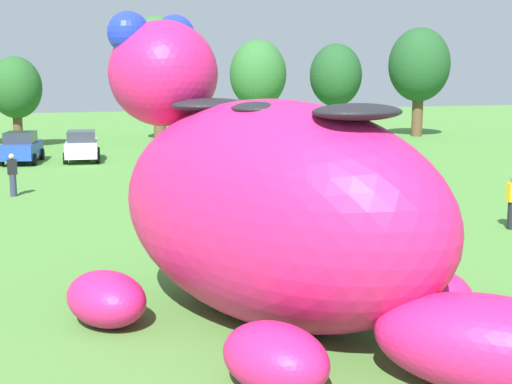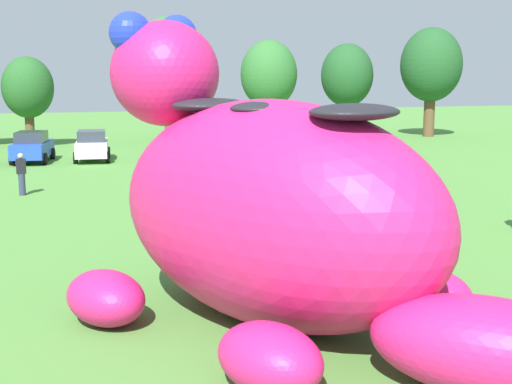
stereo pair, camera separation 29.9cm
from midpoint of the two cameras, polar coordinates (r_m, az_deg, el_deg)
The scene contains 12 objects.
ground_plane at distance 14.43m, azimuth 2.46°, elevation -9.77°, with size 160.00×160.00×0.00m, color #4C8438.
giant_inflatable_creature at distance 13.27m, azimuth 0.85°, elevation -1.42°, with size 9.74×10.37×6.14m.
car_blue at distance 40.21m, azimuth -19.01°, elevation 3.51°, with size 2.49×4.34×1.72m.
car_white at distance 40.03m, azimuth -14.40°, elevation 3.71°, with size 2.28×4.26×1.72m.
tree_centre_left at distance 48.67m, azimuth -19.40°, elevation 8.09°, with size 3.38×3.38×6.01m.
tree_centre at distance 51.25m, azimuth -8.23°, elevation 10.76°, with size 5.06×5.06×8.98m.
tree_centre_right at distance 50.71m, azimuth -0.00°, elevation 9.64°, with size 4.12×4.12×7.31m.
tree_mid_right at distance 54.84m, azimuth 6.45°, elevation 9.51°, with size 4.06×4.06×7.20m.
tree_right at distance 55.98m, azimuth 13.18°, elevation 10.13°, with size 4.74×4.74×8.42m.
spectator_mid_field at distance 22.99m, azimuth 20.07°, elevation -0.82°, with size 0.38×0.26×1.71m.
spectator_by_cars at distance 29.19m, azimuth -19.74°, elevation 1.32°, with size 0.38×0.26×1.71m.
spectator_wandering at distance 31.18m, azimuth 11.05°, elevation 2.21°, with size 0.38×0.26×1.71m.
Camera 1 is at (-5.08, -12.64, 4.80)m, focal length 48.43 mm.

